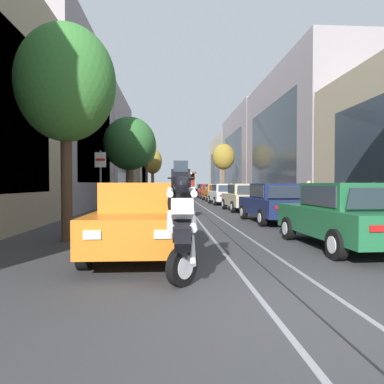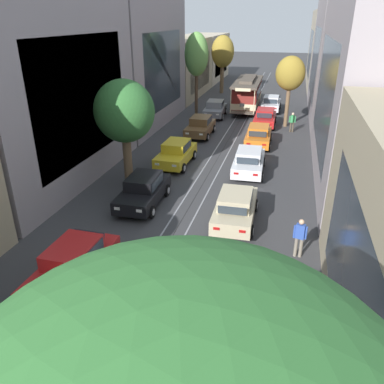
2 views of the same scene
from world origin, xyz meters
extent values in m
plane|color=#38383A|center=(0.00, 27.98, 0.00)|extent=(174.89, 174.89, 0.00)
cube|color=gray|center=(-0.53, 32.98, 0.01)|extent=(0.08, 77.96, 0.01)
cube|color=gray|center=(0.53, 32.98, 0.01)|extent=(0.08, 77.96, 0.01)
cube|color=black|center=(0.00, 32.98, 0.00)|extent=(0.03, 77.96, 0.01)
cube|color=gray|center=(-8.67, 18.99, 5.50)|extent=(4.47, 13.69, 10.99)
cube|color=#2D3842|center=(-6.45, 18.99, 4.95)|extent=(0.04, 9.79, 6.60)
cube|color=gray|center=(-8.54, 32.98, 5.31)|extent=(4.22, 13.69, 10.62)
cube|color=#2D3842|center=(-6.45, 32.98, 4.78)|extent=(0.04, 9.79, 6.37)
cube|color=tan|center=(-8.82, 46.97, 3.33)|extent=(4.77, 13.69, 6.66)
cube|color=#2D3842|center=(-6.45, 46.97, 3.00)|extent=(0.04, 9.79, 4.00)
cube|color=#BCAD93|center=(-9.20, 60.96, 3.33)|extent=(5.54, 13.69, 6.66)
cube|color=#2D3842|center=(-6.45, 60.96, 3.00)|extent=(0.04, 9.79, 4.00)
cube|color=gray|center=(8.96, 24.23, 5.33)|extent=(5.05, 17.19, 10.66)
cube|color=#2D3842|center=(6.45, 24.23, 4.80)|extent=(0.04, 12.24, 6.39)
cube|color=gray|center=(9.38, 41.72, 5.47)|extent=(5.90, 17.19, 10.93)
cube|color=#2D3842|center=(6.45, 41.72, 4.92)|extent=(0.04, 12.24, 6.56)
cube|color=#BCAD93|center=(9.38, 59.21, 4.95)|extent=(5.90, 17.19, 9.89)
cube|color=#2D3842|center=(6.45, 59.21, 4.45)|extent=(0.04, 12.24, 5.93)
cube|color=orange|center=(-2.40, 3.64, 0.65)|extent=(1.82, 4.31, 0.66)
cube|color=orange|center=(-2.40, 3.79, 1.28)|extent=(1.48, 2.07, 0.60)
cube|color=#2D3842|center=(-2.41, 2.95, 1.26)|extent=(1.33, 0.23, 0.47)
cube|color=#2D3842|center=(-2.40, 4.97, 1.26)|extent=(1.30, 0.20, 0.45)
cube|color=#2D3842|center=(-1.66, 3.79, 1.28)|extent=(0.04, 1.81, 0.47)
cube|color=#2D3842|center=(-3.15, 3.79, 1.28)|extent=(0.04, 1.81, 0.47)
cube|color=white|center=(-1.86, 1.48, 0.75)|extent=(0.28, 0.04, 0.14)
cube|color=#B21414|center=(-1.84, 5.80, 0.75)|extent=(0.28, 0.04, 0.12)
cube|color=white|center=(-2.97, 1.48, 0.75)|extent=(0.28, 0.04, 0.14)
cube|color=#B21414|center=(-2.95, 5.80, 0.75)|extent=(0.28, 0.04, 0.12)
cylinder|color=black|center=(-1.53, 2.30, 0.32)|extent=(0.20, 0.64, 0.64)
cylinder|color=silver|center=(-1.42, 2.30, 0.32)|extent=(0.02, 0.35, 0.35)
cylinder|color=black|center=(-3.29, 2.31, 0.32)|extent=(0.20, 0.64, 0.64)
cylinder|color=silver|center=(-3.40, 2.31, 0.32)|extent=(0.02, 0.35, 0.35)
cylinder|color=black|center=(-1.52, 4.97, 0.32)|extent=(0.20, 0.64, 0.64)
cylinder|color=silver|center=(-1.41, 4.97, 0.32)|extent=(0.02, 0.35, 0.35)
cylinder|color=black|center=(-3.28, 4.98, 0.32)|extent=(0.20, 0.64, 0.64)
cylinder|color=silver|center=(-3.39, 4.98, 0.32)|extent=(0.02, 0.35, 0.35)
cube|color=red|center=(-2.54, 9.88, 0.65)|extent=(1.88, 4.33, 0.66)
cube|color=red|center=(-2.53, 10.03, 1.28)|extent=(1.52, 2.09, 0.60)
cube|color=#2D3842|center=(-2.55, 9.20, 1.26)|extent=(1.34, 0.25, 0.47)
cube|color=#2D3842|center=(-2.51, 11.22, 1.26)|extent=(1.30, 0.22, 0.45)
cube|color=#2D3842|center=(-1.79, 10.02, 1.28)|extent=(0.06, 1.81, 0.47)
cube|color=#2D3842|center=(-3.28, 10.05, 1.28)|extent=(0.06, 1.81, 0.47)
cube|color=white|center=(-2.02, 7.71, 0.75)|extent=(0.28, 0.05, 0.14)
cube|color=#B21414|center=(-1.94, 12.03, 0.75)|extent=(0.28, 0.05, 0.12)
cube|color=white|center=(-3.14, 7.73, 0.75)|extent=(0.28, 0.05, 0.14)
cube|color=#B21414|center=(-3.05, 12.05, 0.75)|extent=(0.28, 0.05, 0.12)
cylinder|color=black|center=(-1.68, 8.53, 0.32)|extent=(0.21, 0.64, 0.64)
cylinder|color=silver|center=(-1.57, 8.53, 0.32)|extent=(0.03, 0.35, 0.35)
cylinder|color=black|center=(-3.44, 8.57, 0.32)|extent=(0.21, 0.64, 0.64)
cylinder|color=silver|center=(-3.55, 8.57, 0.32)|extent=(0.03, 0.35, 0.35)
cylinder|color=black|center=(-1.63, 11.20, 0.32)|extent=(0.21, 0.64, 0.64)
cylinder|color=silver|center=(-1.52, 11.20, 0.32)|extent=(0.03, 0.35, 0.35)
cylinder|color=black|center=(-3.39, 11.23, 0.32)|extent=(0.21, 0.64, 0.64)
cylinder|color=silver|center=(-3.50, 11.24, 0.32)|extent=(0.03, 0.35, 0.35)
cube|color=black|center=(-2.42, 16.80, 0.65)|extent=(1.90, 4.34, 0.66)
cube|color=black|center=(-2.43, 16.95, 1.28)|extent=(1.52, 2.10, 0.60)
cube|color=#2D3842|center=(-2.41, 16.11, 1.26)|extent=(1.34, 0.25, 0.47)
cube|color=#2D3842|center=(-2.46, 18.13, 1.26)|extent=(1.30, 0.23, 0.45)
cube|color=#2D3842|center=(-1.68, 16.96, 1.28)|extent=(0.07, 1.81, 0.47)
cube|color=#2D3842|center=(-3.18, 16.93, 1.28)|extent=(0.07, 1.81, 0.47)
cube|color=white|center=(-1.81, 14.65, 0.75)|extent=(0.28, 0.05, 0.14)
cube|color=#B21414|center=(-1.92, 18.97, 0.75)|extent=(0.28, 0.05, 0.12)
cube|color=white|center=(-2.93, 14.62, 0.75)|extent=(0.28, 0.05, 0.14)
cube|color=#B21414|center=(-3.03, 18.94, 0.75)|extent=(0.28, 0.05, 0.12)
cylinder|color=black|center=(-1.51, 15.48, 0.32)|extent=(0.22, 0.64, 0.64)
cylinder|color=silver|center=(-1.40, 15.49, 0.32)|extent=(0.03, 0.35, 0.35)
cylinder|color=black|center=(-3.27, 15.44, 0.32)|extent=(0.22, 0.64, 0.64)
cylinder|color=silver|center=(-3.38, 15.44, 0.32)|extent=(0.03, 0.35, 0.35)
cylinder|color=black|center=(-1.58, 18.15, 0.32)|extent=(0.22, 0.64, 0.64)
cylinder|color=silver|center=(-1.47, 18.15, 0.32)|extent=(0.03, 0.35, 0.35)
cylinder|color=black|center=(-3.34, 18.11, 0.32)|extent=(0.22, 0.64, 0.64)
cylinder|color=silver|center=(-3.45, 18.11, 0.32)|extent=(0.03, 0.35, 0.35)
cube|color=gold|center=(-2.49, 23.00, 0.65)|extent=(1.86, 4.32, 0.66)
cube|color=gold|center=(-2.48, 23.15, 1.28)|extent=(1.50, 2.08, 0.60)
cube|color=#2D3842|center=(-2.50, 22.32, 1.26)|extent=(1.33, 0.24, 0.47)
cube|color=#2D3842|center=(-2.47, 24.34, 1.26)|extent=(1.30, 0.22, 0.45)
cube|color=#2D3842|center=(-1.74, 23.14, 1.28)|extent=(0.05, 1.81, 0.47)
cube|color=#2D3842|center=(-3.23, 23.17, 1.28)|extent=(0.05, 1.81, 0.47)
cube|color=white|center=(-1.96, 20.84, 0.75)|extent=(0.28, 0.04, 0.14)
cube|color=#B21414|center=(-1.90, 25.16, 0.75)|extent=(0.28, 0.04, 0.12)
cube|color=white|center=(-3.07, 20.85, 0.75)|extent=(0.28, 0.04, 0.14)
cube|color=#B21414|center=(-3.02, 25.17, 0.75)|extent=(0.28, 0.04, 0.12)
cylinder|color=black|center=(-1.62, 21.66, 0.32)|extent=(0.21, 0.64, 0.64)
cylinder|color=silver|center=(-1.51, 21.66, 0.32)|extent=(0.02, 0.35, 0.35)
cylinder|color=black|center=(-3.38, 21.68, 0.32)|extent=(0.21, 0.64, 0.64)
cylinder|color=silver|center=(-3.49, 21.69, 0.32)|extent=(0.02, 0.35, 0.35)
cylinder|color=black|center=(-1.59, 24.33, 0.32)|extent=(0.21, 0.64, 0.64)
cylinder|color=silver|center=(-1.48, 24.32, 0.32)|extent=(0.02, 0.35, 0.35)
cylinder|color=black|center=(-3.35, 24.35, 0.32)|extent=(0.21, 0.64, 0.64)
cylinder|color=silver|center=(-3.46, 24.35, 0.32)|extent=(0.02, 0.35, 0.35)
cube|color=brown|center=(-2.50, 30.12, 0.65)|extent=(1.82, 4.31, 0.66)
cube|color=brown|center=(-2.50, 30.27, 1.28)|extent=(1.49, 2.07, 0.60)
cube|color=#2D3842|center=(-2.50, 29.43, 1.26)|extent=(1.33, 0.23, 0.47)
cube|color=#2D3842|center=(-2.51, 31.45, 1.26)|extent=(1.30, 0.20, 0.45)
cube|color=#2D3842|center=(-1.75, 30.27, 1.28)|extent=(0.04, 1.81, 0.47)
cube|color=#2D3842|center=(-3.25, 30.26, 1.28)|extent=(0.04, 1.81, 0.47)
cube|color=white|center=(-1.93, 27.96, 0.75)|extent=(0.28, 0.04, 0.14)
cube|color=#B21414|center=(-1.95, 32.28, 0.75)|extent=(0.28, 0.04, 0.12)
cube|color=white|center=(-3.05, 27.96, 0.75)|extent=(0.28, 0.04, 0.14)
cube|color=#B21414|center=(-3.07, 32.27, 0.75)|extent=(0.28, 0.04, 0.12)
cylinder|color=black|center=(-1.61, 28.79, 0.32)|extent=(0.20, 0.64, 0.64)
cylinder|color=silver|center=(-1.50, 28.79, 0.32)|extent=(0.02, 0.35, 0.35)
cylinder|color=black|center=(-3.37, 28.78, 0.32)|extent=(0.20, 0.64, 0.64)
cylinder|color=silver|center=(-3.48, 28.78, 0.32)|extent=(0.02, 0.35, 0.35)
cylinder|color=black|center=(-1.63, 31.46, 0.32)|extent=(0.20, 0.64, 0.64)
cylinder|color=silver|center=(-1.52, 31.46, 0.32)|extent=(0.02, 0.35, 0.35)
cylinder|color=black|center=(-3.39, 31.45, 0.32)|extent=(0.20, 0.64, 0.64)
cylinder|color=silver|center=(-3.50, 31.45, 0.32)|extent=(0.02, 0.35, 0.35)
cube|color=slate|center=(-2.62, 36.94, 0.65)|extent=(2.01, 4.38, 0.66)
cube|color=slate|center=(-2.63, 37.09, 1.28)|extent=(1.58, 2.13, 0.60)
cube|color=#2D3842|center=(-2.59, 36.25, 1.26)|extent=(1.34, 0.29, 0.47)
cube|color=#2D3842|center=(-2.69, 38.27, 1.26)|extent=(1.30, 0.26, 0.45)
cube|color=#2D3842|center=(-1.88, 37.12, 1.28)|extent=(0.12, 1.81, 0.47)
cube|color=#2D3842|center=(-3.37, 37.05, 1.28)|extent=(0.12, 1.81, 0.47)
cube|color=white|center=(-1.96, 34.81, 0.75)|extent=(0.28, 0.05, 0.14)
cube|color=#B21414|center=(-2.17, 39.12, 0.75)|extent=(0.28, 0.05, 0.12)
cube|color=white|center=(-3.07, 34.75, 0.75)|extent=(0.28, 0.05, 0.14)
cube|color=#B21414|center=(-3.28, 39.06, 0.75)|extent=(0.28, 0.05, 0.12)
cylinder|color=black|center=(-1.68, 35.65, 0.32)|extent=(0.23, 0.65, 0.64)
cylinder|color=silver|center=(-1.57, 35.65, 0.32)|extent=(0.04, 0.35, 0.35)
cylinder|color=black|center=(-3.43, 35.56, 0.32)|extent=(0.23, 0.65, 0.64)
cylinder|color=silver|center=(-3.54, 35.55, 0.32)|extent=(0.04, 0.35, 0.35)
cylinder|color=black|center=(-1.81, 38.31, 0.32)|extent=(0.23, 0.65, 0.64)
cylinder|color=silver|center=(-1.70, 38.32, 0.32)|extent=(0.04, 0.35, 0.35)
cylinder|color=black|center=(-3.57, 38.22, 0.32)|extent=(0.23, 0.65, 0.64)
cylinder|color=silver|center=(-3.68, 38.22, 0.32)|extent=(0.04, 0.35, 0.35)
cube|color=#1E6038|center=(2.48, 4.14, 0.65)|extent=(1.94, 4.36, 0.66)
cube|color=#1E6038|center=(2.48, 3.99, 1.28)|extent=(1.54, 2.11, 0.60)
cube|color=#2D3842|center=(2.46, 4.82, 1.26)|extent=(1.34, 0.26, 0.47)
cube|color=#2D3842|center=(2.52, 2.80, 1.26)|extent=(1.30, 0.24, 0.45)
cube|color=#2D3842|center=(1.74, 3.96, 1.28)|extent=(0.09, 1.81, 0.47)
cube|color=#2D3842|center=(3.23, 4.01, 1.28)|extent=(0.09, 1.81, 0.47)
cube|color=white|center=(1.85, 6.28, 0.75)|extent=(0.28, 0.05, 0.14)
cube|color=#B21414|center=(1.99, 1.96, 0.75)|extent=(0.28, 0.05, 0.12)
cube|color=white|center=(2.97, 6.31, 0.75)|extent=(0.28, 0.05, 0.14)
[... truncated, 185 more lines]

